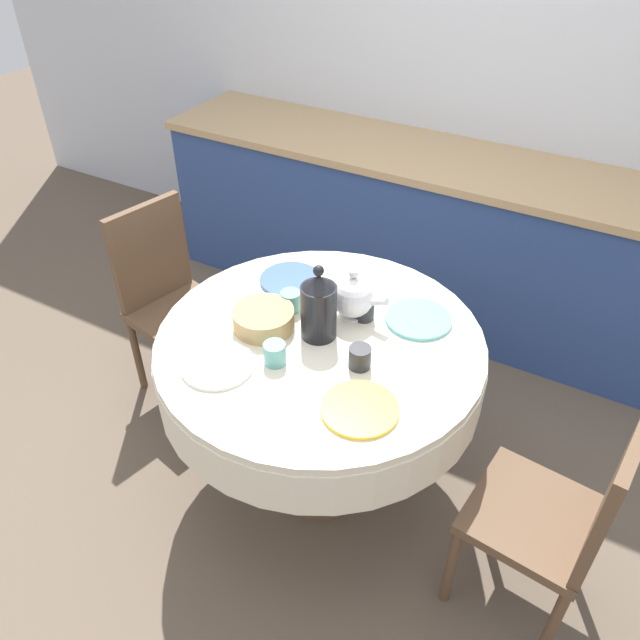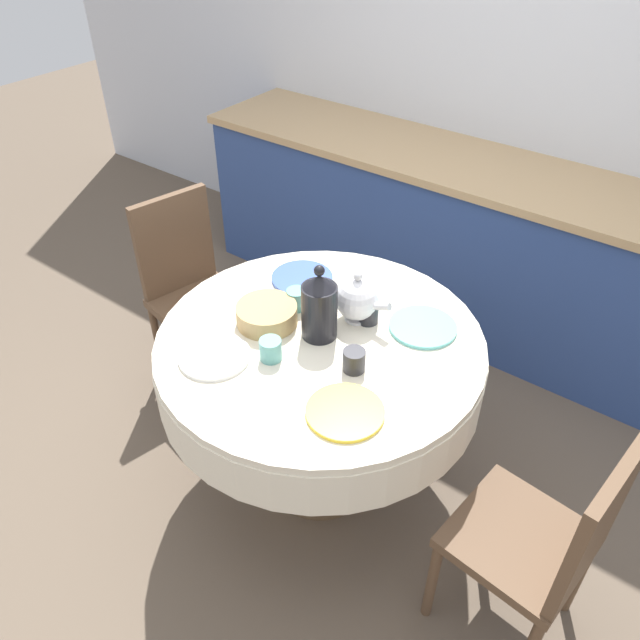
{
  "view_description": "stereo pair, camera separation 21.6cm",
  "coord_description": "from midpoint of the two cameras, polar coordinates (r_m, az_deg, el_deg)",
  "views": [
    {
      "loc": [
        0.84,
        -1.49,
        2.19
      ],
      "look_at": [
        0.0,
        0.0,
        0.86
      ],
      "focal_mm": 35.0,
      "sensor_mm": 36.0,
      "label": 1
    },
    {
      "loc": [
        1.02,
        -1.37,
        2.19
      ],
      "look_at": [
        0.0,
        0.0,
        0.86
      ],
      "focal_mm": 35.0,
      "sensor_mm": 36.0,
      "label": 2
    }
  ],
  "objects": [
    {
      "name": "ground_plane",
      "position": [
        2.77,
        2.3,
        -14.22
      ],
      "size": [
        12.0,
        12.0,
        0.0
      ],
      "primitive_type": "plane",
      "color": "brown"
    },
    {
      "name": "wall_back",
      "position": [
        3.42,
        21.0,
        20.58
      ],
      "size": [
        7.0,
        0.05,
        2.6
      ],
      "color": "silver",
      "rests_on": "ground_plane"
    },
    {
      "name": "kitchen_counter",
      "position": [
        3.45,
        16.04,
        6.22
      ],
      "size": [
        3.24,
        0.64,
        0.92
      ],
      "color": "#2D4784",
      "rests_on": "ground_plane"
    },
    {
      "name": "dining_table",
      "position": [
        2.3,
        2.7,
        -4.23
      ],
      "size": [
        1.18,
        1.18,
        0.78
      ],
      "color": "brown",
      "rests_on": "ground_plane"
    },
    {
      "name": "chair_left",
      "position": [
        2.14,
        23.02,
        -18.19
      ],
      "size": [
        0.44,
        0.44,
        0.94
      ],
      "rotation": [
        0.0,
        0.0,
        1.46
      ],
      "color": "brown",
      "rests_on": "ground_plane"
    },
    {
      "name": "chair_right",
      "position": [
        2.98,
        -9.7,
        3.14
      ],
      "size": [
        0.48,
        0.48,
        0.94
      ],
      "rotation": [
        0.0,
        0.0,
        -1.79
      ],
      "color": "brown",
      "rests_on": "ground_plane"
    },
    {
      "name": "plate_near_left",
      "position": [
        2.14,
        -6.78,
        -3.43
      ],
      "size": [
        0.25,
        0.25,
        0.01
      ],
      "primitive_type": "cylinder",
      "color": "white",
      "rests_on": "dining_table"
    },
    {
      "name": "cup_near_left",
      "position": [
        2.1,
        -1.61,
        -2.84
      ],
      "size": [
        0.08,
        0.08,
        0.08
      ],
      "primitive_type": "cylinder",
      "color": "#5BA39E",
      "rests_on": "dining_table"
    },
    {
      "name": "plate_near_right",
      "position": [
        1.94,
        5.52,
        -8.51
      ],
      "size": [
        0.25,
        0.25,
        0.01
      ],
      "primitive_type": "cylinder",
      "color": "yellow",
      "rests_on": "dining_table"
    },
    {
      "name": "cup_near_right",
      "position": [
        2.07,
        6.13,
        -3.82
      ],
      "size": [
        0.08,
        0.08,
        0.08
      ],
      "primitive_type": "cylinder",
      "color": "#28282D",
      "rests_on": "dining_table"
    },
    {
      "name": "plate_far_left",
      "position": [
        2.5,
        0.83,
        3.78
      ],
      "size": [
        0.25,
        0.25,
        0.01
      ],
      "primitive_type": "cylinder",
      "color": "#3856AD",
      "rests_on": "dining_table"
    },
    {
      "name": "cup_far_left",
      "position": [
        2.33,
        0.5,
        1.82
      ],
      "size": [
        0.08,
        0.08,
        0.08
      ],
      "primitive_type": "cylinder",
      "color": "#5BA39E",
      "rests_on": "dining_table"
    },
    {
      "name": "plate_far_right",
      "position": [
        2.3,
        12.06,
        -0.72
      ],
      "size": [
        0.25,
        0.25,
        0.01
      ],
      "primitive_type": "cylinder",
      "color": "#60BCB7",
      "rests_on": "dining_table"
    },
    {
      "name": "cup_far_right",
      "position": [
        2.28,
        7.14,
        0.57
      ],
      "size": [
        0.08,
        0.08,
        0.08
      ],
      "primitive_type": "cylinder",
      "color": "#28282D",
      "rests_on": "dining_table"
    },
    {
      "name": "coffee_carafe",
      "position": [
        2.15,
        2.81,
        1.14
      ],
      "size": [
        0.13,
        0.13,
        0.29
      ],
      "color": "black",
      "rests_on": "dining_table"
    },
    {
      "name": "teapot",
      "position": [
        2.25,
        6.18,
        1.83
      ],
      "size": [
        0.22,
        0.16,
        0.21
      ],
      "color": "white",
      "rests_on": "dining_table"
    },
    {
      "name": "bread_basket",
      "position": [
        2.26,
        -2.17,
        0.4
      ],
      "size": [
        0.22,
        0.22,
        0.07
      ],
      "primitive_type": "cylinder",
      "color": "tan",
      "rests_on": "dining_table"
    }
  ]
}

